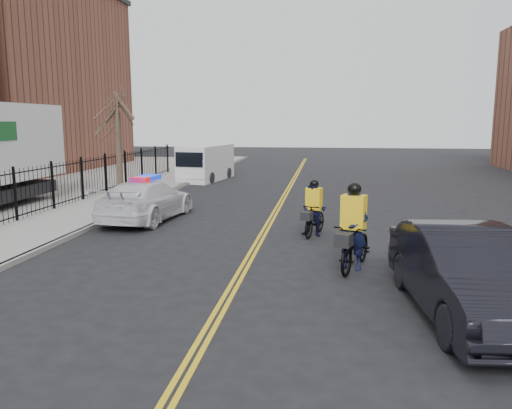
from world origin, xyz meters
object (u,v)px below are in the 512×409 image
Objects in this scene: cyclist_near at (353,239)px; cyclist_far at (314,214)px; dark_sedan at (466,273)px; cargo_van at (205,163)px; police_cruiser at (147,200)px.

cyclist_far is at bearing 125.29° from cyclist_near.
cyclist_near reaches higher than cyclist_far.
cargo_van reaches higher than dark_sedan.
cargo_van is at bearing 109.88° from dark_sedan.
police_cruiser is 13.02m from cargo_van.
police_cruiser is 9.09m from cyclist_near.
cargo_van is (-10.20, 21.20, 0.22)m from dark_sedan.
cargo_van is 16.43m from cyclist_far.
cyclist_near is (-1.96, 2.86, -0.08)m from dark_sedan.
police_cruiser is 6.53m from cyclist_far.
cargo_van is 20.11m from cyclist_near.
cyclist_near is at bearing -57.09° from cargo_van.
dark_sedan is 2.72× the size of cyclist_far.
cyclist_near is at bearing 118.67° from dark_sedan.
cargo_van reaches higher than cyclist_far.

